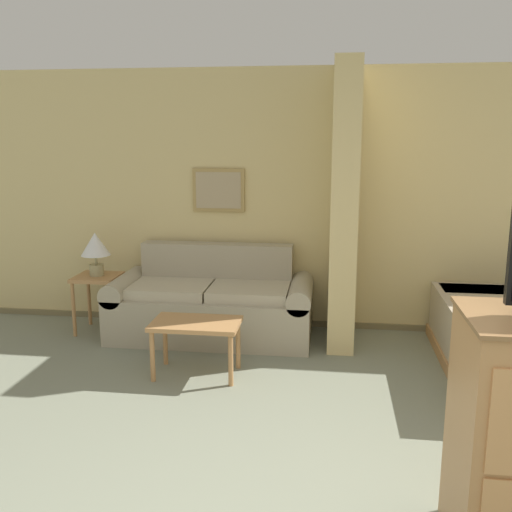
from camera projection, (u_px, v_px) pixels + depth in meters
wall_back at (328, 202)px, 5.71m from camera, size 7.35×0.16×2.60m
wall_partition_pillar at (344, 207)px, 5.25m from camera, size 0.24×0.79×2.60m
couch at (212, 304)px, 5.59m from camera, size 1.96×0.84×0.88m
coffee_table at (196, 329)px, 4.65m from camera, size 0.72×0.44×0.46m
side_table at (98, 286)px, 5.69m from camera, size 0.42×0.42×0.58m
table_lamp at (95, 247)px, 5.61m from camera, size 0.29×0.29×0.43m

